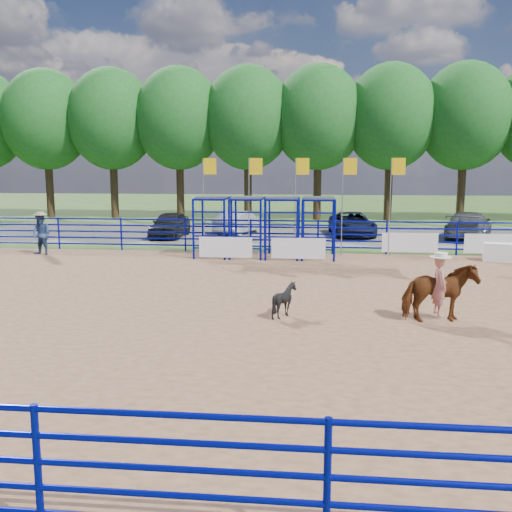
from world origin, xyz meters
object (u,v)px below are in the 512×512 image
object	(u,v)px
horse_and_rider	(439,288)
announcer_table	(501,252)
car_a	(170,224)
car_d	(469,225)
car_c	(352,224)
spectator_cowboy	(41,234)
calf	(284,300)
car_b	(239,222)

from	to	relation	value
horse_and_rider	announcer_table	bearing A→B (deg)	64.88
car_a	car_d	size ratio (longest dim) A/B	0.81
car_a	car_c	bearing A→B (deg)	9.80
car_c	car_d	size ratio (longest dim) A/B	0.93
spectator_cowboy	car_a	size ratio (longest dim) A/B	0.46
horse_and_rider	calf	bearing A→B (deg)	177.92
horse_and_rider	calf	world-z (taller)	horse_and_rider
calf	car_c	distance (m)	17.77
spectator_cowboy	car_d	xyz separation A→B (m)	(20.01, 7.69, -0.21)
spectator_cowboy	car_a	world-z (taller)	spectator_cowboy
announcer_table	calf	world-z (taller)	calf
announcer_table	horse_and_rider	bearing A→B (deg)	-115.12
calf	car_b	bearing A→B (deg)	-4.48
car_a	announcer_table	bearing A→B (deg)	-22.43
calf	spectator_cowboy	size ratio (longest dim) A/B	0.48
spectator_cowboy	car_d	world-z (taller)	spectator_cowboy
car_d	car_c	bearing A→B (deg)	13.79
horse_and_rider	car_d	xyz separation A→B (m)	(5.07, 16.97, -0.16)
calf	horse_and_rider	bearing A→B (deg)	-107.84
calf	car_a	bearing A→B (deg)	8.34
announcer_table	spectator_cowboy	xyz separation A→B (m)	(-19.43, -0.30, 0.55)
announcer_table	car_a	bearing A→B (deg)	157.41
spectator_cowboy	car_a	distance (m)	7.82
announcer_table	car_c	distance (m)	9.81
calf	car_d	distance (m)	19.06
car_c	horse_and_rider	bearing A→B (deg)	-92.67
calf	car_d	size ratio (longest dim) A/B	0.18
spectator_cowboy	car_b	size ratio (longest dim) A/B	0.46
car_b	car_c	xyz separation A→B (m)	(6.38, -0.20, -0.01)
announcer_table	car_c	xyz separation A→B (m)	(-5.51, 8.11, 0.27)
calf	car_d	xyz separation A→B (m)	(8.93, 16.83, 0.28)
car_a	calf	bearing A→B (deg)	-65.74
spectator_cowboy	car_d	size ratio (longest dim) A/B	0.37
announcer_table	car_d	xyz separation A→B (m)	(0.58, 7.40, 0.35)
calf	car_c	xyz separation A→B (m)	(2.84, 17.55, 0.20)
spectator_cowboy	announcer_table	bearing A→B (deg)	0.88
spectator_cowboy	car_c	bearing A→B (deg)	31.14
calf	car_c	bearing A→B (deg)	-24.94
car_c	car_d	xyz separation A→B (m)	(6.10, -0.72, 0.08)
car_a	car_c	size ratio (longest dim) A/B	0.87
horse_and_rider	car_b	distance (m)	19.36
announcer_table	calf	xyz separation A→B (m)	(-8.35, -9.43, 0.07)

